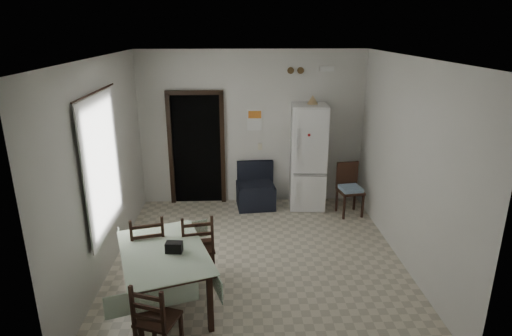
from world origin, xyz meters
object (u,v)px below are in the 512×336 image
(dining_chair_far_left, at_px, (148,249))
(dining_table, at_px, (166,279))
(corner_chair, at_px, (350,190))
(navy_seat, at_px, (256,186))
(dining_chair_far_right, at_px, (197,246))
(fridge, at_px, (308,157))
(dining_chair_near_head, at_px, (158,318))

(dining_chair_far_left, bearing_deg, dining_table, 105.97)
(corner_chair, height_order, dining_table, corner_chair)
(navy_seat, height_order, corner_chair, corner_chair)
(corner_chair, height_order, dining_chair_far_left, dining_chair_far_left)
(navy_seat, bearing_deg, dining_chair_far_right, -115.17)
(corner_chair, bearing_deg, fridge, 140.24)
(dining_chair_far_left, relative_size, dining_chair_far_right, 1.03)
(dining_chair_far_left, height_order, dining_chair_far_right, dining_chair_far_left)
(corner_chair, distance_m, dining_chair_far_right, 3.27)
(corner_chair, distance_m, dining_chair_near_head, 4.45)
(fridge, distance_m, dining_table, 3.77)
(dining_chair_far_left, bearing_deg, dining_chair_near_head, 90.45)
(dining_table, bearing_deg, dining_chair_far_right, 41.08)
(fridge, height_order, dining_chair_far_left, fridge)
(dining_chair_far_right, bearing_deg, dining_chair_near_head, 68.38)
(fridge, xyz_separation_m, dining_chair_far_left, (-2.48, -2.51, -0.46))
(dining_chair_near_head, bearing_deg, dining_table, -66.54)
(navy_seat, height_order, dining_table, navy_seat)
(navy_seat, xyz_separation_m, dining_table, (-1.21, -3.02, -0.04))
(navy_seat, bearing_deg, dining_chair_far_left, -126.45)
(fridge, xyz_separation_m, dining_chair_near_head, (-2.13, -3.84, -0.53))
(dining_table, xyz_separation_m, dining_chair_far_left, (-0.30, 0.51, 0.14))
(fridge, relative_size, dining_chair_near_head, 2.16)
(corner_chair, xyz_separation_m, dining_chair_near_head, (-2.85, -3.41, -0.02))
(dining_chair_far_left, xyz_separation_m, dining_chair_near_head, (0.35, -1.33, -0.06))
(navy_seat, xyz_separation_m, corner_chair, (1.69, -0.43, 0.06))
(fridge, distance_m, dining_chair_far_right, 3.10)
(navy_seat, relative_size, dining_chair_far_left, 0.81)
(navy_seat, bearing_deg, corner_chair, -19.62)
(corner_chair, xyz_separation_m, dining_chair_far_left, (-3.20, -2.08, 0.04))
(dining_chair_far_left, distance_m, dining_chair_far_right, 0.64)
(dining_table, relative_size, dining_chair_far_right, 1.46)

